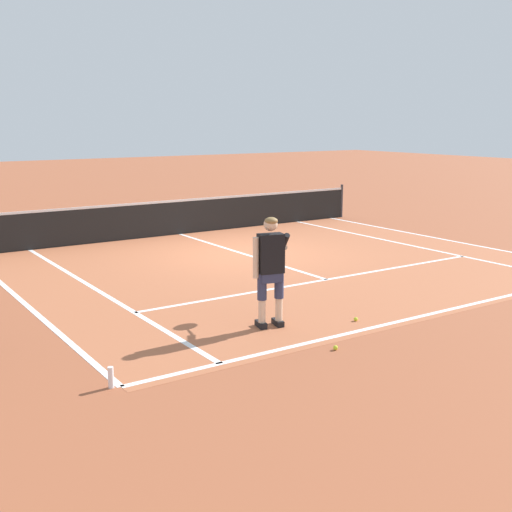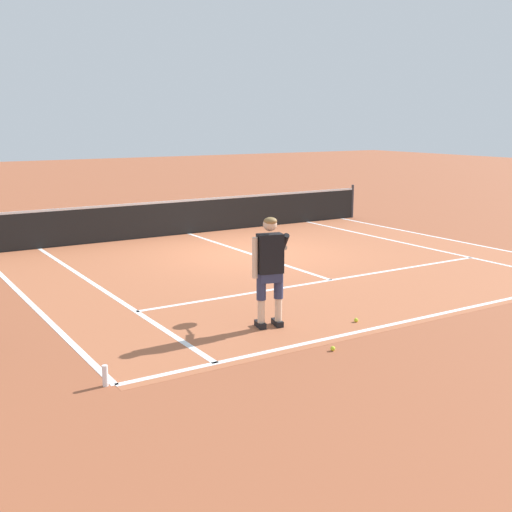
% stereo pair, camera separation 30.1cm
% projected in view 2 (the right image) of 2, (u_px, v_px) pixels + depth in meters
% --- Properties ---
extents(ground_plane, '(80.00, 80.00, 0.00)m').
position_uv_depth(ground_plane, '(248.00, 253.00, 15.62)').
color(ground_plane, '#9E5133').
extents(court_inner_surface, '(10.98, 9.57, 0.00)m').
position_uv_depth(court_inner_surface, '(280.00, 264.00, 14.50)').
color(court_inner_surface, '#B2603D').
rests_on(court_inner_surface, ground).
extents(line_baseline, '(10.98, 0.10, 0.01)m').
position_uv_depth(line_baseline, '(437.00, 315.00, 10.68)').
color(line_baseline, white).
rests_on(line_baseline, ground).
extents(line_service, '(8.23, 0.10, 0.01)m').
position_uv_depth(line_service, '(331.00, 280.00, 12.99)').
color(line_service, white).
rests_on(line_service, ground).
extents(line_centre_service, '(0.10, 6.40, 0.01)m').
position_uv_depth(line_centre_service, '(248.00, 253.00, 15.65)').
color(line_centre_service, white).
rests_on(line_centre_service, ground).
extents(line_singles_left, '(0.10, 9.17, 0.01)m').
position_uv_depth(line_singles_left, '(100.00, 288.00, 12.36)').
color(line_singles_left, white).
rests_on(line_singles_left, ground).
extents(line_singles_right, '(0.10, 9.17, 0.01)m').
position_uv_depth(line_singles_right, '(414.00, 245.00, 16.63)').
color(line_singles_right, white).
rests_on(line_singles_right, ground).
extents(line_doubles_left, '(0.10, 9.17, 0.01)m').
position_uv_depth(line_doubles_left, '(26.00, 298.00, 11.65)').
color(line_doubles_left, white).
rests_on(line_doubles_left, ground).
extents(line_doubles_right, '(0.10, 9.17, 0.01)m').
position_uv_depth(line_doubles_right, '(451.00, 240.00, 17.34)').
color(line_doubles_right, white).
rests_on(line_doubles_right, ground).
extents(tennis_net, '(11.96, 0.08, 1.07)m').
position_uv_depth(tennis_net, '(188.00, 216.00, 18.20)').
color(tennis_net, '#333338').
rests_on(tennis_net, ground).
extents(tennis_player, '(0.83, 1.06, 1.71)m').
position_uv_depth(tennis_player, '(270.00, 264.00, 9.88)').
color(tennis_player, black).
rests_on(tennis_player, ground).
extents(tennis_ball_near_feet, '(0.07, 0.07, 0.07)m').
position_uv_depth(tennis_ball_near_feet, '(356.00, 320.00, 10.29)').
color(tennis_ball_near_feet, '#CCE02D').
rests_on(tennis_ball_near_feet, ground).
extents(tennis_ball_by_baseline, '(0.07, 0.07, 0.07)m').
position_uv_depth(tennis_ball_by_baseline, '(333.00, 349.00, 9.01)').
color(tennis_ball_by_baseline, '#CCE02D').
rests_on(tennis_ball_by_baseline, ground).
extents(water_bottle, '(0.07, 0.07, 0.26)m').
position_uv_depth(water_bottle, '(105.00, 376.00, 7.80)').
color(water_bottle, white).
rests_on(water_bottle, ground).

